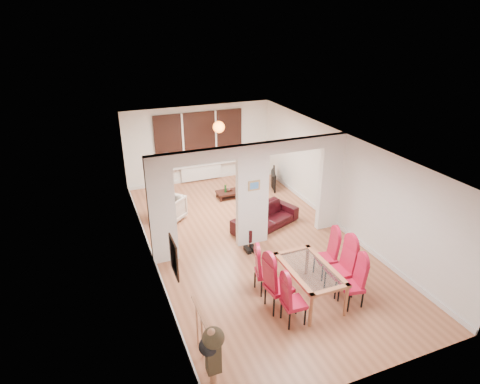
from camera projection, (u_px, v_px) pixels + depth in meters
floor at (252, 242)px, 10.21m from camera, size 5.00×9.00×0.01m
room_walls at (252, 195)px, 9.68m from camera, size 5.00×9.00×2.60m
divider_wall at (252, 195)px, 9.68m from camera, size 5.00×0.18×2.60m
bay_window_blinds at (200, 139)px, 13.36m from camera, size 3.00×0.08×1.80m
radiator at (201, 173)px, 13.82m from camera, size 1.40×0.08×0.50m
pendant_light at (219, 127)px, 12.23m from camera, size 0.36×0.36×0.36m
stair_newel at (203, 335)px, 6.51m from camera, size 0.40×1.20×1.10m
wall_poster at (174, 257)px, 6.69m from camera, size 0.04×0.52×0.67m
pillar_photo at (254, 186)px, 9.48m from camera, size 0.30×0.03×0.25m
dining_table at (309, 283)px, 8.06m from camera, size 0.87×1.54×0.72m
dining_chair_la at (294, 300)px, 7.37m from camera, size 0.43×0.43×1.02m
dining_chair_lb at (279, 283)px, 7.70m from camera, size 0.51×0.51×1.16m
dining_chair_lc at (266, 270)px, 8.22m from camera, size 0.50×0.50×1.02m
dining_chair_ra at (352, 283)px, 7.82m from camera, size 0.47×0.47×1.01m
dining_chair_rb at (340, 268)px, 8.17m from camera, size 0.47×0.47×1.15m
dining_chair_rc at (326, 255)px, 8.70m from camera, size 0.48×0.48×1.05m
sofa at (265, 217)px, 10.83m from camera, size 2.09×1.42×0.57m
armchair at (168, 209)px, 11.13m from camera, size 1.09×1.09×0.71m
person at (167, 186)px, 11.06m from camera, size 0.80×0.65×1.91m
television at (271, 179)px, 13.32m from camera, size 1.00×0.54×0.59m
coffee_table at (232, 194)px, 12.65m from camera, size 0.95×0.47×0.22m
bottle at (225, 188)px, 12.45m from camera, size 0.07×0.07×0.26m
bowl at (229, 190)px, 12.62m from camera, size 0.21×0.21×0.05m
shoes at (250, 249)px, 9.79m from camera, size 0.26×0.28×0.11m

